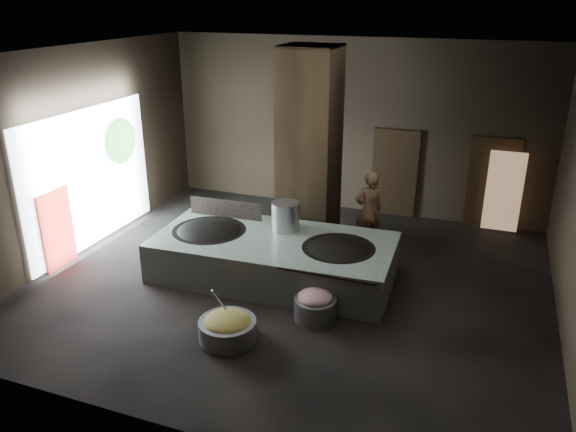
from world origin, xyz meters
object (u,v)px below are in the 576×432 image
at_px(hearth_platform, 274,257).
at_px(wok_left, 209,234).
at_px(stock_pot, 286,217).
at_px(veg_basin, 228,330).
at_px(wok_right, 338,252).
at_px(meat_basin, 315,309).
at_px(cook, 369,211).

distance_m(hearth_platform, wok_left, 1.49).
height_order(stock_pot, veg_basin, stock_pot).
height_order(hearth_platform, veg_basin, hearth_platform).
distance_m(wok_right, meat_basin, 1.45).
xyz_separation_m(stock_pot, meat_basin, (1.26, -1.84, -0.92)).
relative_size(wok_right, stock_pot, 2.25).
height_order(wok_right, cook, cook).
height_order(veg_basin, meat_basin, meat_basin).
xyz_separation_m(hearth_platform, stock_pot, (0.05, 0.55, 0.71)).
relative_size(wok_left, cook, 0.83).
bearing_deg(wok_left, stock_pot, 21.80).
bearing_deg(meat_basin, stock_pot, 124.44).
xyz_separation_m(wok_right, cook, (0.14, 1.99, 0.17)).
bearing_deg(wok_right, veg_basin, -116.44).
bearing_deg(wok_left, meat_basin, -24.21).
height_order(wok_right, veg_basin, wok_right).
bearing_deg(meat_basin, hearth_platform, 135.46).
bearing_deg(wok_left, wok_right, 2.05).
relative_size(wok_left, stock_pot, 2.42).
bearing_deg(cook, wok_left, -1.14).
xyz_separation_m(hearth_platform, meat_basin, (1.31, -1.29, -0.21)).
xyz_separation_m(wok_right, stock_pot, (-1.30, 0.50, 0.38)).
bearing_deg(meat_basin, cook, 87.03).
relative_size(stock_pot, cook, 0.34).
bearing_deg(cook, hearth_platform, 17.33).
bearing_deg(stock_pot, wok_left, -158.20).
relative_size(stock_pot, meat_basin, 0.83).
xyz_separation_m(wok_left, veg_basin, (1.57, -2.37, -0.57)).
bearing_deg(hearth_platform, wok_right, -0.28).
distance_m(wok_left, veg_basin, 2.90).
height_order(hearth_platform, cook, cook).
height_order(wok_left, meat_basin, wok_left).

